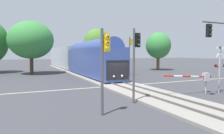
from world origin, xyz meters
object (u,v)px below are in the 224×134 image
object	(u,v)px
traffic_signal_median	(136,53)
maple_right_background	(158,45)
traffic_signal_near_left	(105,57)
commuter_train	(75,57)
crossing_gate_near	(202,77)
elm_centre_background	(97,43)
crossing_signal_mast	(220,64)
traffic_signal_far_side	(130,50)
oak_behind_train	(31,40)

from	to	relation	value
traffic_signal_median	maple_right_background	distance (m)	29.98
traffic_signal_near_left	commuter_train	bearing A→B (deg)	79.21
crossing_gate_near	elm_centre_background	world-z (taller)	elm_centre_background
commuter_train	crossing_signal_mast	bearing A→B (deg)	-77.04
crossing_gate_near	maple_right_background	bearing A→B (deg)	61.75
elm_centre_background	commuter_train	bearing A→B (deg)	-149.36
maple_right_background	crossing_signal_mast	bearing A→B (deg)	-114.59
traffic_signal_far_side	traffic_signal_median	distance (m)	18.22
commuter_train	traffic_signal_near_left	xyz separation A→B (m)	(-5.54, -29.07, 0.52)
traffic_signal_near_left	elm_centre_background	xyz separation A→B (m)	(11.40, 32.54, 2.59)
traffic_signal_near_left	oak_behind_train	xyz separation A→B (m)	(-2.52, 26.68, 2.47)
traffic_signal_median	traffic_signal_far_side	bearing A→B (deg)	61.86
crossing_gate_near	traffic_signal_near_left	bearing A→B (deg)	-166.60
crossing_signal_mast	crossing_gate_near	bearing A→B (deg)	159.77
maple_right_background	oak_behind_train	bearing A→B (deg)	175.58
crossing_gate_near	crossing_signal_mast	distance (m)	1.98
oak_behind_train	maple_right_background	distance (m)	24.87
maple_right_background	elm_centre_background	distance (m)	13.38
crossing_gate_near	oak_behind_train	xyz separation A→B (m)	(-12.80, 24.23, 4.35)
oak_behind_train	traffic_signal_near_left	bearing A→B (deg)	-84.61
crossing_gate_near	crossing_signal_mast	bearing A→B (deg)	-20.23
traffic_signal_far_side	oak_behind_train	world-z (taller)	oak_behind_train
commuter_train	traffic_signal_near_left	world-z (taller)	commuter_train
commuter_train	traffic_signal_median	bearing A→B (deg)	-95.13
crossing_signal_mast	maple_right_background	size ratio (longest dim) A/B	0.53
traffic_signal_near_left	elm_centre_background	size ratio (longest dim) A/B	0.55
traffic_signal_median	elm_centre_background	world-z (taller)	elm_centre_background
elm_centre_background	maple_right_background	bearing A→B (deg)	-35.60
traffic_signal_near_left	traffic_signal_median	bearing A→B (deg)	29.84
commuter_train	maple_right_background	xyz separation A→B (m)	(16.73, -4.31, 2.39)
crossing_signal_mast	traffic_signal_median	bearing A→B (deg)	-179.26
commuter_train	crossing_signal_mast	xyz separation A→B (m)	(6.26, -27.18, -0.23)
traffic_signal_median	maple_right_background	xyz separation A→B (m)	(19.17, 22.99, 1.64)
commuter_train	traffic_signal_near_left	size ratio (longest dim) A/B	8.51
crossing_gate_near	elm_centre_background	bearing A→B (deg)	87.86
crossing_gate_near	elm_centre_background	distance (m)	30.45
crossing_signal_mast	traffic_signal_near_left	world-z (taller)	traffic_signal_near_left
traffic_signal_far_side	crossing_gate_near	bearing A→B (deg)	-95.21
traffic_signal_far_side	oak_behind_train	distance (m)	16.81
traffic_signal_median	commuter_train	bearing A→B (deg)	84.87
commuter_train	traffic_signal_median	xyz separation A→B (m)	(-2.45, -27.30, 0.74)
commuter_train	traffic_signal_far_side	bearing A→B (deg)	-61.36
traffic_signal_far_side	elm_centre_background	bearing A→B (deg)	91.09
commuter_train	crossing_gate_near	world-z (taller)	commuter_train
commuter_train	crossing_gate_near	bearing A→B (deg)	-79.92
commuter_train	maple_right_background	bearing A→B (deg)	-14.45
oak_behind_train	elm_centre_background	bearing A→B (deg)	22.85
commuter_train	traffic_signal_far_side	distance (m)	12.88
traffic_signal_near_left	maple_right_background	distance (m)	33.35
traffic_signal_far_side	traffic_signal_median	size ratio (longest dim) A/B	1.17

